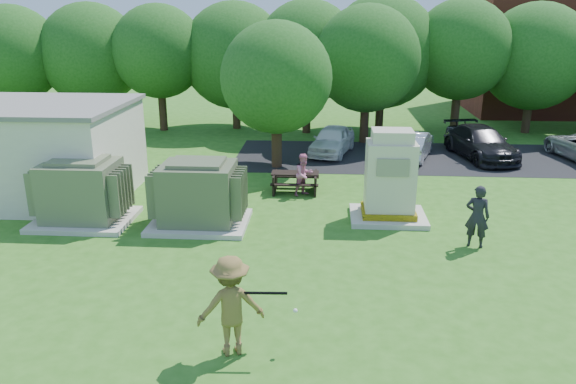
# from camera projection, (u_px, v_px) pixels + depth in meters

# --- Properties ---
(ground) EXTENTS (120.00, 120.00, 0.00)m
(ground) POSITION_uv_depth(u_px,v_px,m) (276.00, 297.00, 13.13)
(ground) COLOR #2D6619
(ground) RESTS_ON ground
(parking_strip) EXTENTS (20.00, 6.00, 0.01)m
(parking_strip) POSITION_uv_depth(u_px,v_px,m) (456.00, 158.00, 25.48)
(parking_strip) COLOR #232326
(parking_strip) RESTS_ON ground
(transformer_left) EXTENTS (3.00, 2.40, 2.07)m
(transformer_left) POSITION_uv_depth(u_px,v_px,m) (82.00, 193.00, 17.53)
(transformer_left) COLOR beige
(transformer_left) RESTS_ON ground
(transformer_right) EXTENTS (3.00, 2.40, 2.07)m
(transformer_right) POSITION_uv_depth(u_px,v_px,m) (199.00, 195.00, 17.28)
(transformer_right) COLOR beige
(transformer_right) RESTS_ON ground
(generator_cabinet) EXTENTS (2.39, 1.96, 2.91)m
(generator_cabinet) POSITION_uv_depth(u_px,v_px,m) (390.00, 181.00, 17.68)
(generator_cabinet) COLOR beige
(generator_cabinet) RESTS_ON ground
(picnic_table) EXTENTS (1.73, 1.30, 0.74)m
(picnic_table) POSITION_uv_depth(u_px,v_px,m) (295.00, 180.00, 20.64)
(picnic_table) COLOR black
(picnic_table) RESTS_ON ground
(batter) EXTENTS (1.48, 1.12, 2.03)m
(batter) POSITION_uv_depth(u_px,v_px,m) (231.00, 306.00, 10.73)
(batter) COLOR brown
(batter) RESTS_ON ground
(person_by_generator) EXTENTS (0.76, 0.62, 1.81)m
(person_by_generator) POSITION_uv_depth(u_px,v_px,m) (477.00, 216.00, 15.69)
(person_by_generator) COLOR black
(person_by_generator) RESTS_ON ground
(person_at_picnic) EXTENTS (0.95, 0.93, 1.54)m
(person_at_picnic) POSITION_uv_depth(u_px,v_px,m) (304.00, 175.00, 20.17)
(person_at_picnic) COLOR #D26F96
(person_at_picnic) RESTS_ON ground
(car_white) EXTENTS (2.46, 4.09, 1.30)m
(car_white) POSITION_uv_depth(u_px,v_px,m) (332.00, 140.00, 26.12)
(car_white) COLOR white
(car_white) RESTS_ON ground
(car_silver_a) EXTENTS (2.42, 4.01, 1.25)m
(car_silver_a) POSITION_uv_depth(u_px,v_px,m) (413.00, 145.00, 25.30)
(car_silver_a) COLOR silver
(car_silver_a) RESTS_ON ground
(car_dark) EXTENTS (2.92, 5.11, 1.40)m
(car_dark) POSITION_uv_depth(u_px,v_px,m) (481.00, 143.00, 25.36)
(car_dark) COLOR black
(car_dark) RESTS_ON ground
(batting_equipment) EXTENTS (1.29, 0.34, 0.56)m
(batting_equipment) POSITION_uv_depth(u_px,v_px,m) (264.00, 296.00, 10.61)
(batting_equipment) COLOR black
(batting_equipment) RESTS_ON ground
(tree_row) EXTENTS (41.30, 13.30, 7.30)m
(tree_row) POSITION_uv_depth(u_px,v_px,m) (340.00, 55.00, 29.29)
(tree_row) COLOR #47301E
(tree_row) RESTS_ON ground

